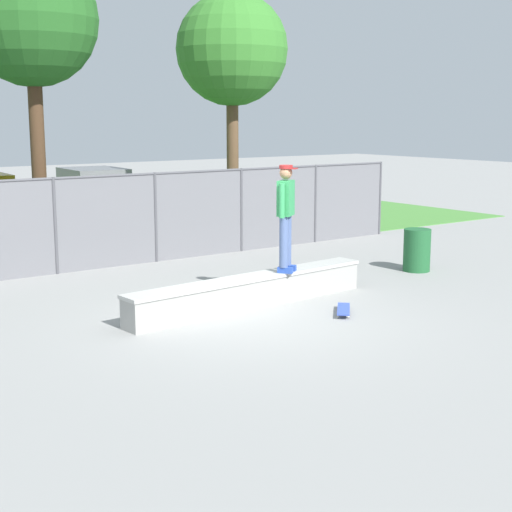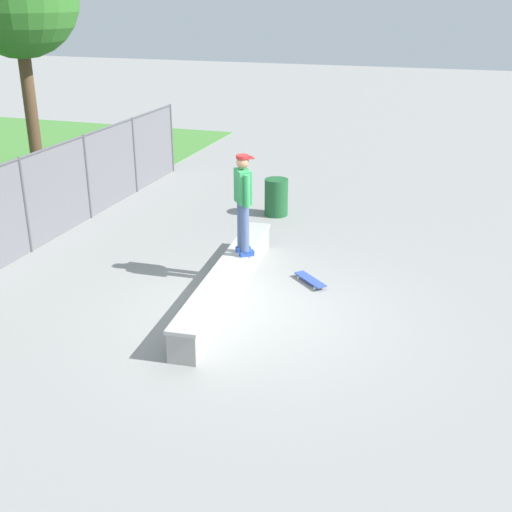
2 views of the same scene
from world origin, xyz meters
name	(u,v)px [view 2 (image 2 of 2)]	position (x,y,z in m)	size (l,w,h in m)	color
ground_plane	(255,312)	(0.00, 0.00, 0.00)	(80.00, 80.00, 0.00)	gray
concrete_ledge	(227,281)	(0.46, 0.66, 0.27)	(4.89, 0.87, 0.54)	#999993
skateboarder	(243,200)	(1.14, 0.59, 1.57)	(0.50, 0.43, 1.84)	#2647A5
skateboard	(310,280)	(1.41, -0.61, 0.07)	(0.69, 0.72, 0.09)	#334CB2
trash_bin	(276,197)	(5.05, 1.13, 0.44)	(0.56, 0.56, 0.89)	#1E592D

